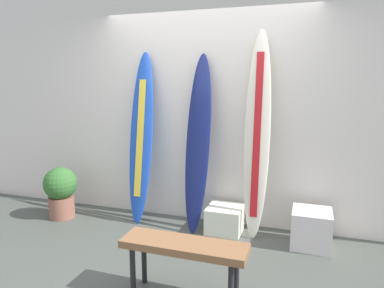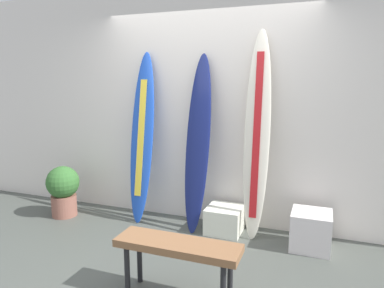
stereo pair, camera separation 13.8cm
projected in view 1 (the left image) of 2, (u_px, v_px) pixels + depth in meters
The scene contains 9 objects.
ground at pixel (168, 269), 3.28m from camera, with size 8.00×8.00×0.04m, color #4B4F4A.
wall_back at pixel (207, 107), 4.24m from camera, with size 7.20×0.20×2.80m, color silver.
surfboard_cobalt at pixel (141, 139), 4.22m from camera, with size 0.29×0.41×2.05m.
surfboard_navy at pixel (198, 143), 3.98m from camera, with size 0.28×0.44×2.02m.
surfboard_ivory at pixel (257, 135), 3.80m from camera, with size 0.29×0.38×2.25m.
display_block_left at pixel (225, 219), 4.02m from camera, with size 0.39×0.39×0.29m.
display_block_center at pixel (311, 229), 3.65m from camera, with size 0.40×0.40×0.39m.
potted_plant at pixel (61, 190), 4.40m from camera, with size 0.41×0.41×0.65m.
bench at pixel (184, 250), 2.73m from camera, with size 0.99×0.29×0.48m.
Camera 1 is at (1.16, -2.80, 1.71)m, focal length 32.92 mm.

